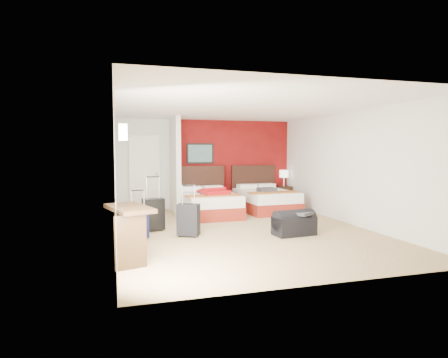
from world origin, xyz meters
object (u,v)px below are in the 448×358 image
object	(u,v)px
red_suitcase_open	(213,192)
desk	(130,234)
bed_right	(266,201)
suitcase_navy	(138,224)
bed_left	(209,204)
suitcase_charcoal	(188,221)
duffel_bag	(294,225)
nightstand	(284,196)
suitcase_black	(153,215)
table_lamp	(284,178)

from	to	relation	value
red_suitcase_open	desk	bearing A→B (deg)	-134.20
bed_right	suitcase_navy	xyz separation A→B (m)	(-3.49, -2.29, -0.01)
bed_left	red_suitcase_open	bearing A→B (deg)	-46.45
suitcase_charcoal	duffel_bag	xyz separation A→B (m)	(1.99, -0.44, -0.10)
nightstand	suitcase_charcoal	bearing A→B (deg)	-131.08
bed_left	nightstand	size ratio (longest dim) A/B	3.24
duffel_bag	red_suitcase_open	bearing A→B (deg)	105.88
suitcase_charcoal	nightstand	bearing A→B (deg)	70.02
nightstand	suitcase_black	xyz separation A→B (m)	(-4.06, -2.51, 0.03)
suitcase_black	suitcase_navy	distance (m)	0.68
suitcase_navy	duffel_bag	bearing A→B (deg)	-14.25
duffel_bag	desk	xyz separation A→B (m)	(-3.11, -0.86, 0.21)
suitcase_charcoal	duffel_bag	bearing A→B (deg)	14.83
bed_right	duffel_bag	size ratio (longest dim) A/B	2.34
suitcase_charcoal	desk	distance (m)	1.73
red_suitcase_open	table_lamp	bearing A→B (deg)	13.77
bed_left	table_lamp	distance (m)	2.82
bed_left	nightstand	world-z (taller)	nightstand
bed_right	suitcase_navy	distance (m)	4.18
nightstand	duffel_bag	xyz separation A→B (m)	(-1.48, -3.64, -0.09)
table_lamp	duffel_bag	xyz separation A→B (m)	(-1.48, -3.64, -0.62)
bed_left	duffel_bag	bearing A→B (deg)	-68.78
nightstand	suitcase_charcoal	distance (m)	4.72
bed_left	suitcase_black	xyz separation A→B (m)	(-1.51, -1.44, 0.04)
nightstand	suitcase_navy	xyz separation A→B (m)	(-4.40, -3.10, -0.03)
suitcase_charcoal	duffel_bag	size ratio (longest dim) A/B	0.75
duffel_bag	bed_left	bearing A→B (deg)	107.04
bed_right	table_lamp	distance (m)	1.32
table_lamp	suitcase_charcoal	bearing A→B (deg)	-137.35
nightstand	desk	world-z (taller)	desk
nightstand	bed_left	bearing A→B (deg)	-151.17
bed_left	red_suitcase_open	size ratio (longest dim) A/B	2.11
bed_right	table_lamp	bearing A→B (deg)	39.04
red_suitcase_open	suitcase_navy	world-z (taller)	red_suitcase_open
bed_left	duffel_bag	distance (m)	2.79
bed_left	suitcase_black	world-z (taller)	suitcase_black
desk	table_lamp	bearing A→B (deg)	27.55
nightstand	table_lamp	distance (m)	0.53
suitcase_black	duffel_bag	world-z (taller)	suitcase_black
bed_right	suitcase_black	size ratio (longest dim) A/B	2.92
duffel_bag	suitcase_navy	bearing A→B (deg)	163.86
suitcase_navy	nightstand	bearing A→B (deg)	31.40
suitcase_charcoal	suitcase_navy	bearing A→B (deg)	-158.71
red_suitcase_open	duffel_bag	distance (m)	2.69
bed_left	suitcase_charcoal	world-z (taller)	suitcase_charcoal
nightstand	table_lamp	bearing A→B (deg)	0.00
red_suitcase_open	suitcase_navy	xyz separation A→B (m)	(-1.94, -1.93, -0.35)
red_suitcase_open	suitcase_black	bearing A→B (deg)	-151.65
nightstand	suitcase_charcoal	size ratio (longest dim) A/B	0.97
red_suitcase_open	table_lamp	distance (m)	2.72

